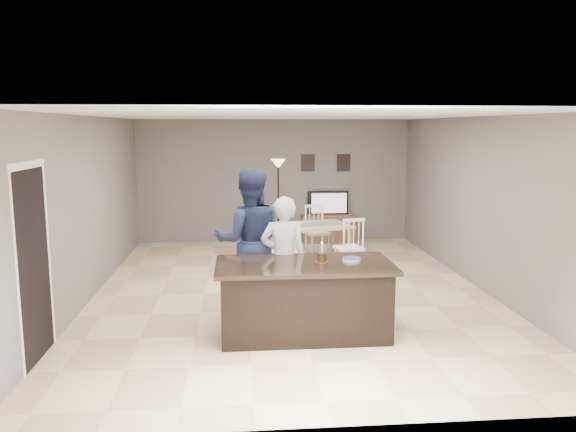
{
  "coord_description": "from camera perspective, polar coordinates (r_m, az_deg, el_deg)",
  "views": [
    {
      "loc": [
        -0.78,
        -8.4,
        2.53
      ],
      "look_at": [
        -0.07,
        -0.3,
        1.24
      ],
      "focal_mm": 35.0,
      "sensor_mm": 36.0,
      "label": 1
    }
  ],
  "objects": [
    {
      "name": "tv_screen_glow",
      "position": [
        12.43,
        4.2,
        1.31
      ],
      "size": [
        0.78,
        0.0,
        0.78
      ],
      "primitive_type": "plane",
      "rotation": [
        1.57,
        0.0,
        3.14
      ],
      "color": "orange",
      "rests_on": "tv_console"
    },
    {
      "name": "woman",
      "position": [
        7.37,
        -0.45,
        -4.36
      ],
      "size": [
        0.63,
        0.43,
        1.66
      ],
      "primitive_type": "imported",
      "rotation": [
        0.0,
        0.0,
        3.08
      ],
      "color": "silver",
      "rests_on": "floor"
    },
    {
      "name": "television",
      "position": [
        12.51,
        4.14,
        1.33
      ],
      "size": [
        0.91,
        0.12,
        0.53
      ],
      "primitive_type": "imported",
      "rotation": [
        0.0,
        0.0,
        3.14
      ],
      "color": "black",
      "rests_on": "tv_console"
    },
    {
      "name": "floor",
      "position": [
        8.8,
        0.27,
        -7.7
      ],
      "size": [
        8.0,
        8.0,
        0.0
      ],
      "primitive_type": "plane",
      "color": "#DABD8C",
      "rests_on": "ground"
    },
    {
      "name": "room_shell",
      "position": [
        8.47,
        0.28,
        3.23
      ],
      "size": [
        8.0,
        8.0,
        8.0
      ],
      "color": "slate",
      "rests_on": "floor"
    },
    {
      "name": "doorway",
      "position": [
        6.61,
        -24.49,
        -2.93
      ],
      "size": [
        0.0,
        2.1,
        2.65
      ],
      "color": "black",
      "rests_on": "floor"
    },
    {
      "name": "birthday_cake",
      "position": [
        6.9,
        3.47,
        -4.18
      ],
      "size": [
        0.16,
        0.16,
        0.25
      ],
      "color": "gold",
      "rests_on": "kitchen_island"
    },
    {
      "name": "tv_console",
      "position": [
        12.53,
        4.16,
        -1.27
      ],
      "size": [
        1.2,
        0.4,
        0.6
      ],
      "primitive_type": "cube",
      "color": "brown",
      "rests_on": "floor"
    },
    {
      "name": "picture_frames",
      "position": [
        12.54,
        3.86,
        5.42
      ],
      "size": [
        1.1,
        0.02,
        0.38
      ],
      "color": "black",
      "rests_on": "room_shell"
    },
    {
      "name": "floor_lamp",
      "position": [
        11.27,
        -1.0,
        3.63
      ],
      "size": [
        0.28,
        0.28,
        1.9
      ],
      "color": "black",
      "rests_on": "floor"
    },
    {
      "name": "dining_table",
      "position": [
        10.15,
        1.53,
        -1.69
      ],
      "size": [
        1.98,
        2.2,
        1.01
      ],
      "rotation": [
        0.0,
        0.0,
        0.24
      ],
      "color": "tan",
      "rests_on": "floor"
    },
    {
      "name": "man",
      "position": [
        7.71,
        -3.94,
        -2.52
      ],
      "size": [
        0.97,
        0.76,
        1.99
      ],
      "primitive_type": "imported",
      "rotation": [
        0.0,
        0.0,
        3.15
      ],
      "color": "#1B203B",
      "rests_on": "floor"
    },
    {
      "name": "plate_stack",
      "position": [
        7.0,
        6.48,
        -4.37
      ],
      "size": [
        0.23,
        0.23,
        0.04
      ],
      "color": "white",
      "rests_on": "kitchen_island"
    },
    {
      "name": "kitchen_island",
      "position": [
        6.96,
        1.65,
        -8.36
      ],
      "size": [
        2.15,
        1.1,
        0.9
      ],
      "color": "black",
      "rests_on": "floor"
    }
  ]
}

